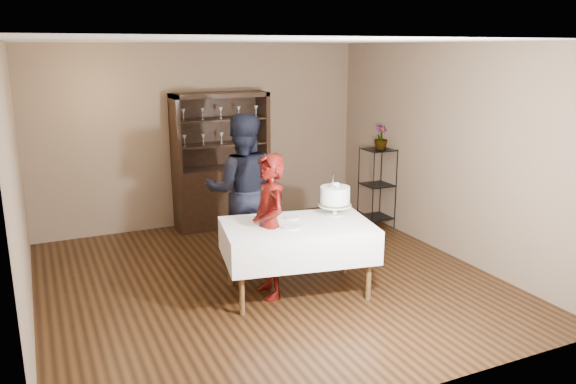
# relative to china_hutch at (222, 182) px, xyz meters

# --- Properties ---
(floor) EXTENTS (5.00, 5.00, 0.00)m
(floor) POSITION_rel_china_hutch_xyz_m (-0.20, -2.25, -0.66)
(floor) COLOR black
(floor) RESTS_ON ground
(ceiling) EXTENTS (5.00, 5.00, 0.00)m
(ceiling) POSITION_rel_china_hutch_xyz_m (-0.20, -2.25, 2.04)
(ceiling) COLOR white
(ceiling) RESTS_ON back_wall
(back_wall) EXTENTS (5.00, 0.02, 2.70)m
(back_wall) POSITION_rel_china_hutch_xyz_m (-0.20, 0.25, 0.69)
(back_wall) COLOR #77654C
(back_wall) RESTS_ON floor
(wall_left) EXTENTS (0.02, 5.00, 2.70)m
(wall_left) POSITION_rel_china_hutch_xyz_m (-2.70, -2.25, 0.69)
(wall_left) COLOR #77654C
(wall_left) RESTS_ON floor
(wall_right) EXTENTS (0.02, 5.00, 2.70)m
(wall_right) POSITION_rel_china_hutch_xyz_m (2.30, -2.25, 0.69)
(wall_right) COLOR #77654C
(wall_right) RESTS_ON floor
(china_hutch) EXTENTS (1.40, 0.48, 2.00)m
(china_hutch) POSITION_rel_china_hutch_xyz_m (0.00, 0.00, 0.00)
(china_hutch) COLOR black
(china_hutch) RESTS_ON floor
(plant_etagere) EXTENTS (0.42, 0.42, 1.20)m
(plant_etagere) POSITION_rel_china_hutch_xyz_m (2.08, -1.05, -0.01)
(plant_etagere) COLOR black
(plant_etagere) RESTS_ON floor
(cake_table) EXTENTS (1.74, 1.25, 0.79)m
(cake_table) POSITION_rel_china_hutch_xyz_m (-0.03, -2.69, -0.06)
(cake_table) COLOR white
(cake_table) RESTS_ON floor
(woman) EXTENTS (0.38, 0.58, 1.57)m
(woman) POSITION_rel_china_hutch_xyz_m (-0.33, -2.62, 0.12)
(woman) COLOR #3B0505
(woman) RESTS_ON floor
(man) EXTENTS (1.10, 0.97, 1.88)m
(man) POSITION_rel_china_hutch_xyz_m (-0.25, -1.60, 0.28)
(man) COLOR black
(man) RESTS_ON floor
(cake) EXTENTS (0.40, 0.40, 0.51)m
(cake) POSITION_rel_china_hutch_xyz_m (0.50, -2.56, 0.34)
(cake) COLOR white
(cake) RESTS_ON cake_table
(plate_near) EXTENTS (0.26, 0.26, 0.01)m
(plate_near) POSITION_rel_china_hutch_xyz_m (-0.15, -2.78, 0.14)
(plate_near) COLOR white
(plate_near) RESTS_ON cake_table
(plate_far) EXTENTS (0.22, 0.22, 0.01)m
(plate_far) POSITION_rel_china_hutch_xyz_m (0.01, -2.48, 0.14)
(plate_far) COLOR white
(plate_far) RESTS_ON cake_table
(potted_plant) EXTENTS (0.21, 0.21, 0.35)m
(potted_plant) POSITION_rel_china_hutch_xyz_m (2.09, -1.09, 0.70)
(potted_plant) COLOR #46612E
(potted_plant) RESTS_ON plant_etagere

